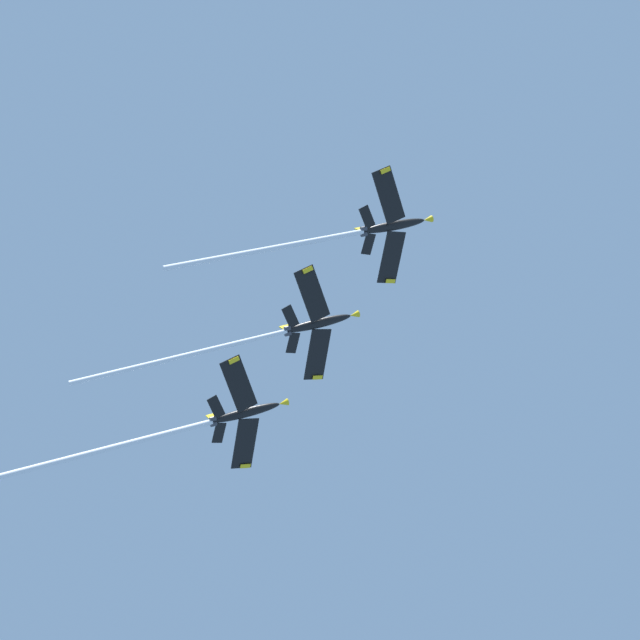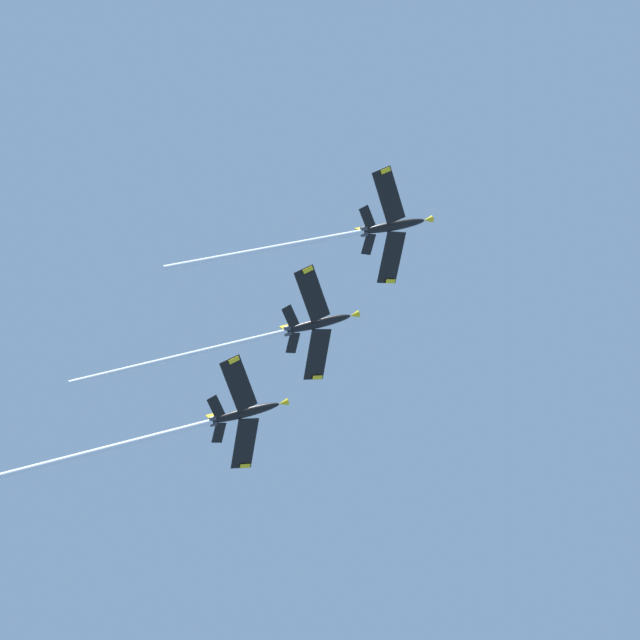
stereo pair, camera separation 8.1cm
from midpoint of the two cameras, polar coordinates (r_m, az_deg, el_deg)
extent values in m
ellipsoid|color=black|center=(166.81, 4.25, 5.39)|extent=(4.69, 11.30, 6.68)
cone|color=yellow|center=(170.23, 6.19, 5.73)|extent=(1.70, 2.23, 1.80)
ellipsoid|color=black|center=(168.36, 4.76, 5.54)|extent=(1.77, 3.07, 2.08)
cube|color=black|center=(167.61, 4.11, 3.58)|extent=(9.44, 7.38, 1.82)
cube|color=yellow|center=(168.66, 4.06, 2.23)|extent=(1.44, 1.78, 0.93)
cube|color=black|center=(165.21, 3.96, 7.14)|extent=(9.12, 3.64, 1.82)
cube|color=yellow|center=(164.41, 3.78, 8.53)|extent=(0.76, 1.68, 0.93)
cube|color=black|center=(164.93, 2.80, 4.36)|extent=(3.92, 3.41, 0.96)
cube|color=black|center=(163.88, 2.72, 5.90)|extent=(3.65, 1.79, 0.96)
cube|color=yellow|center=(165.68, 2.58, 5.22)|extent=(1.13, 3.33, 3.59)
cylinder|color=#38383D|center=(164.03, 2.54, 4.93)|extent=(1.12, 1.43, 1.17)
cylinder|color=#38383D|center=(163.82, 2.52, 5.23)|extent=(1.12, 1.43, 1.17)
cylinder|color=white|center=(156.55, -3.00, 4.06)|extent=(9.47, 29.91, 16.39)
ellipsoid|color=black|center=(164.84, -0.05, -0.19)|extent=(4.51, 11.34, 6.65)
cone|color=yellow|center=(167.67, 1.98, 0.30)|extent=(1.67, 2.22, 1.79)
ellipsoid|color=black|center=(166.21, 0.50, 0.02)|extent=(1.73, 3.06, 2.07)
cube|color=black|center=(166.18, -0.13, -1.98)|extent=(9.47, 7.27, 1.81)
cube|color=yellow|center=(167.62, -0.12, -3.31)|extent=(1.42, 1.79, 0.92)
cube|color=black|center=(162.84, -0.44, 1.51)|extent=(9.07, 3.49, 1.81)
cube|color=yellow|center=(161.69, -0.68, 2.88)|extent=(0.73, 1.67, 0.92)
cube|color=black|center=(163.62, -1.54, -1.32)|extent=(3.93, 3.37, 0.96)
cube|color=black|center=(162.16, -1.69, 0.20)|extent=(3.68, 1.85, 0.96)
cube|color=yellow|center=(164.17, -1.76, -0.42)|extent=(1.07, 3.34, 3.58)
cylinder|color=#38383D|center=(162.63, -1.84, -0.78)|extent=(1.10, 1.42, 1.17)
cylinder|color=#38383D|center=(162.34, -1.87, -0.48)|extent=(1.10, 1.42, 1.17)
cylinder|color=white|center=(156.59, -7.84, -2.06)|extent=(9.22, 31.35, 16.91)
ellipsoid|color=black|center=(163.94, -4.23, -5.30)|extent=(4.62, 11.36, 6.56)
cone|color=yellow|center=(166.17, -2.10, -4.76)|extent=(1.69, 2.22, 1.79)
ellipsoid|color=black|center=(165.13, -3.64, -5.06)|extent=(1.75, 3.07, 2.05)
cube|color=black|center=(165.76, -4.30, -7.05)|extent=(9.46, 7.34, 1.78)
cube|color=yellow|center=(167.53, -4.27, -8.33)|extent=(1.43, 1.79, 0.91)
cube|color=black|center=(161.60, -4.66, -3.66)|extent=(9.10, 3.59, 1.78)
cube|color=yellow|center=(160.16, -4.92, -2.31)|extent=(0.75, 1.69, 0.91)
cube|color=black|center=(163.35, -5.78, -6.44)|extent=(3.93, 3.40, 0.94)
cube|color=black|center=(161.55, -5.95, -4.97)|extent=(3.66, 1.82, 0.94)
cube|color=yellow|center=(163.72, -5.97, -5.52)|extent=(1.09, 3.32, 3.58)
cylinder|color=#38383D|center=(162.30, -6.10, -5.93)|extent=(1.11, 1.42, 1.16)
cylinder|color=#38383D|center=(161.94, -6.13, -5.64)|extent=(1.11, 1.42, 1.16)
cylinder|color=white|center=(157.88, -12.44, -7.30)|extent=(9.91, 32.26, 17.14)
camera|label=1|loc=(0.04, 90.01, 0.04)|focal=55.99mm
camera|label=2|loc=(0.04, -89.99, -0.04)|focal=55.99mm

